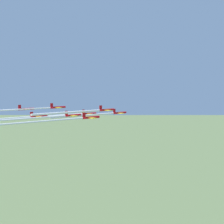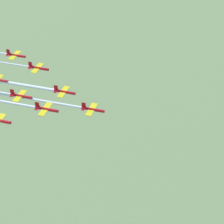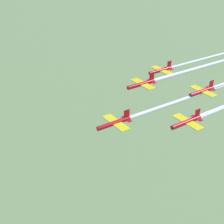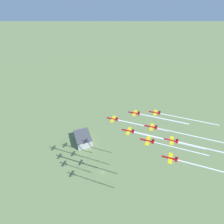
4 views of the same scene
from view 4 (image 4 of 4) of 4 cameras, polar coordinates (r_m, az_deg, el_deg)
name	(u,v)px [view 4 (image 4 of 4)]	position (r m, az deg, el deg)	size (l,w,h in m)	color
ground_plane	(103,172)	(219.19, -3.08, -19.05)	(3000.00, 3000.00, 0.00)	#6B7F4C
hangar	(83,139)	(248.80, -9.43, -8.60)	(29.28, 20.54, 12.08)	#B7B7BC
jet_0	(113,119)	(140.80, 0.25, -2.27)	(8.30, 8.42, 3.15)	#B20C14
jet_1	(128,131)	(131.22, 5.36, -6.15)	(8.30, 8.42, 3.15)	#B20C14
jet_2	(134,113)	(142.64, 7.35, -0.35)	(8.30, 8.42, 3.15)	#B20C14
jet_3	(148,141)	(120.53, 11.52, -9.17)	(8.30, 8.42, 3.15)	#B20C14
jet_4	(151,127)	(135.89, 12.72, -4.75)	(8.30, 8.42, 3.15)	#B20C14
jet_5	(155,113)	(149.84, 13.85, -0.19)	(8.30, 8.42, 3.15)	#B20C14
jet_6	(170,158)	(115.30, 18.42, -14.10)	(8.30, 8.42, 3.15)	#B20C14
jet_7	(171,140)	(129.73, 18.83, -8.78)	(8.30, 8.42, 3.15)	#B20C14
smoke_trail_0	(142,125)	(136.72, 9.82, -4.36)	(26.07, 30.78, 0.99)	white
smoke_trail_1	(168,140)	(129.94, 17.77, -8.76)	(32.32, 38.12, 1.35)	white
smoke_trail_2	(163,119)	(141.24, 16.44, -2.22)	(24.84, 29.31, 1.04)	white
smoke_trail_3	(181,149)	(121.56, 21.46, -11.12)	(22.11, 26.14, 0.70)	white
smoke_trail_4	(190,135)	(137.72, 24.08, -7.00)	(30.49, 36.09, 0.81)	white
smoke_trail_5	(189,119)	(151.35, 23.72, -2.19)	(29.15, 34.49, 0.85)	white
smoke_trail_6	(222,172)	(121.40, 32.36, -16.19)	(32.02, 37.91, 0.83)	white
smoke_trail_7	(213,150)	(134.50, 30.05, -10.75)	(28.98, 34.25, 0.96)	white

